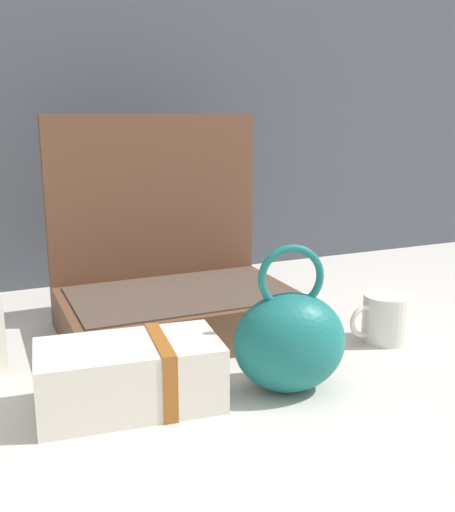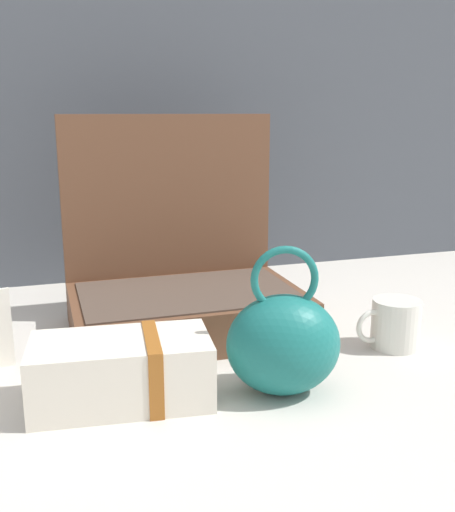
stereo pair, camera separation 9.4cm
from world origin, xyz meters
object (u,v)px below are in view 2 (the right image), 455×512
(open_suitcase, at_px, (182,281))
(teal_pouch_handbag, at_px, (283,343))
(coffee_mug, at_px, (395,324))
(cream_toiletry_bag, at_px, (124,371))

(open_suitcase, bearing_deg, teal_pouch_handbag, -76.80)
(coffee_mug, bearing_deg, open_suitcase, 146.77)
(open_suitcase, relative_size, coffee_mug, 3.50)
(teal_pouch_handbag, relative_size, cream_toiletry_bag, 0.84)
(teal_pouch_handbag, bearing_deg, open_suitcase, 103.20)
(coffee_mug, bearing_deg, cream_toiletry_bag, -172.87)
(coffee_mug, bearing_deg, teal_pouch_handbag, -158.05)
(teal_pouch_handbag, height_order, cream_toiletry_bag, teal_pouch_handbag)
(cream_toiletry_bag, distance_m, coffee_mug, 0.48)
(teal_pouch_handbag, height_order, coffee_mug, teal_pouch_handbag)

